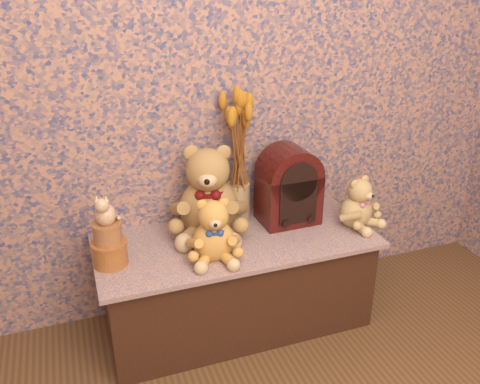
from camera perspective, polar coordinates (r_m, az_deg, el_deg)
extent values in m
cube|color=#3C487B|center=(2.15, -2.90, 18.50)|extent=(3.00, 0.10, 2.60)
cube|color=#3C557C|center=(2.29, -0.43, -10.12)|extent=(1.20, 0.53, 0.44)
cylinder|color=tan|center=(2.29, -0.23, -1.16)|extent=(0.12, 0.12, 0.18)
cylinder|color=gold|center=(2.03, -14.59, -6.80)|extent=(0.17, 0.17, 0.10)
cylinder|color=tan|center=(1.99, -14.85, -4.54)|extent=(0.14, 0.14, 0.08)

